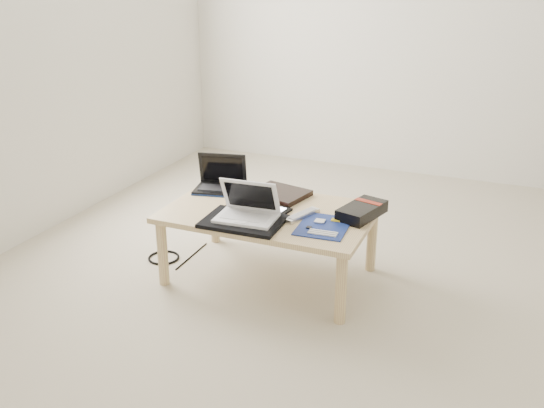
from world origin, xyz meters
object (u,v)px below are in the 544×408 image
at_px(coffee_table, 270,219).
at_px(white_laptop, 248,210).
at_px(gpu_box, 362,211).
at_px(netbook, 221,182).

height_order(coffee_table, white_laptop, white_laptop).
relative_size(coffee_table, gpu_box, 3.36).
relative_size(white_laptop, gpu_box, 0.97).
xyz_separation_m(coffee_table, white_laptop, (-0.05, -0.18, 0.11)).
bearing_deg(white_laptop, coffee_table, 75.85).
height_order(netbook, white_laptop, white_laptop).
relative_size(netbook, white_laptop, 1.02).
xyz_separation_m(coffee_table, gpu_box, (0.48, 0.11, 0.08)).
bearing_deg(netbook, gpu_box, -5.41).
distance_m(coffee_table, netbook, 0.45).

